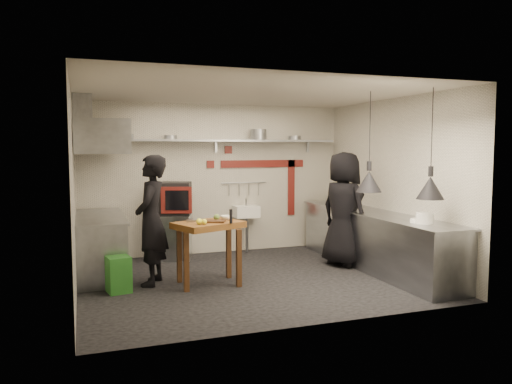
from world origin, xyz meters
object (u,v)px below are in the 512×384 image
object	(u,v)px
oven_stand	(173,237)
green_bin	(119,274)
combi_oven	(175,199)
prep_table	(209,253)
chef_right	(344,209)
chef_left	(151,220)

from	to	relation	value
oven_stand	green_bin	bearing A→B (deg)	-102.95
combi_oven	prep_table	size ratio (longest dim) A/B	0.63
oven_stand	combi_oven	distance (m)	0.69
prep_table	chef_right	bearing A→B (deg)	-12.09
chef_right	prep_table	bearing A→B (deg)	82.11
chef_left	combi_oven	bearing A→B (deg)	178.54
green_bin	prep_table	bearing A→B (deg)	-0.93
oven_stand	chef_left	bearing A→B (deg)	-92.93
combi_oven	prep_table	distance (m)	1.93
oven_stand	chef_left	world-z (taller)	chef_left
prep_table	chef_right	distance (m)	2.53
prep_table	chef_left	world-z (taller)	chef_left
combi_oven	green_bin	size ratio (longest dim) A/B	1.16
oven_stand	combi_oven	size ratio (longest dim) A/B	1.38
chef_right	chef_left	bearing A→B (deg)	74.82
green_bin	prep_table	size ratio (longest dim) A/B	0.54
prep_table	chef_left	xyz separation A→B (m)	(-0.77, 0.28, 0.48)
combi_oven	chef_right	distance (m)	2.95
combi_oven	chef_right	bearing A→B (deg)	-10.98
chef_left	oven_stand	bearing A→B (deg)	-179.62
oven_stand	combi_oven	bearing A→B (deg)	-28.34
green_bin	chef_right	distance (m)	3.80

